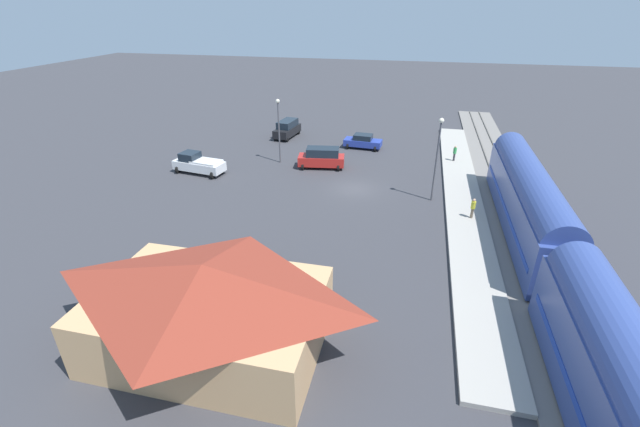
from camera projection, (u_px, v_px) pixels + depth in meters
The scene contains 12 objects.
ground_plane at pixel (354, 189), 40.41m from camera, with size 200.00×200.00×0.00m, color #38383D.
railway_track at pixel (509, 202), 37.52m from camera, with size 4.80×70.00×0.30m.
platform at pixel (463, 197), 38.31m from camera, with size 3.20×46.00×0.30m.
station_building at pixel (208, 305), 20.95m from camera, with size 12.03×8.29×4.99m.
pedestrian_on_platform at pixel (455, 152), 46.23m from camera, with size 0.36×0.36×1.71m.
pedestrian_waiting_far at pixel (473, 207), 33.92m from camera, with size 0.36×0.36×1.71m.
suv_black at pixel (287, 129), 55.32m from camera, with size 2.56×5.11×2.22m.
suv_red at pixel (322, 158), 45.05m from camera, with size 5.14×2.95×2.22m.
sedan_blue at pixel (363, 141), 51.17m from camera, with size 4.63×2.53×1.74m.
pickup_white at pixel (198, 164), 43.70m from camera, with size 5.62×3.08×2.14m.
light_pole_near_platform at pixel (438, 150), 35.97m from camera, with size 0.44×0.44×7.50m.
light_pole_lot_center at pixel (279, 123), 45.05m from camera, with size 0.44×0.44×7.00m.
Camera 1 is at (-5.27, 36.91, 16.12)m, focal length 23.58 mm.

